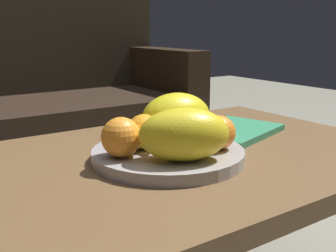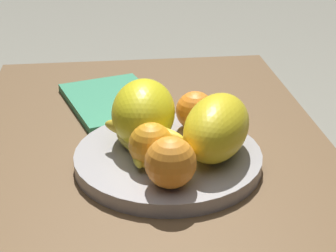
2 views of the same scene
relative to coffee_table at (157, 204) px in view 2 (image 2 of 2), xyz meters
The scene contains 9 objects.
coffee_table is the anchor object (origin of this frame).
fruit_bowl 0.08m from the coffee_table, 25.14° to the right, with size 0.32×0.32×0.03m, color #A19C9B.
melon_large_front 0.16m from the coffee_table, 71.67° to the right, with size 0.18×0.10×0.10m, color yellow.
melon_smaller_beside 0.16m from the coffee_table, ahead, with size 0.16×0.11×0.11m, color yellow.
orange_front 0.12m from the coffee_table, 163.51° to the right, with size 0.08×0.08×0.08m, color orange.
orange_left 0.11m from the coffee_table, 31.14° to the left, with size 0.07×0.07×0.07m, color orange.
orange_right 0.20m from the coffee_table, 31.50° to the right, with size 0.07×0.07×0.07m, color orange.
banana_bunch 0.11m from the coffee_table, 20.88° to the left, with size 0.17×0.15×0.06m.
magazine 0.34m from the coffee_table, 10.82° to the left, with size 0.25×0.18×0.02m, color #358C60.
Camera 2 is at (-0.78, 0.07, 0.94)m, focal length 59.51 mm.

